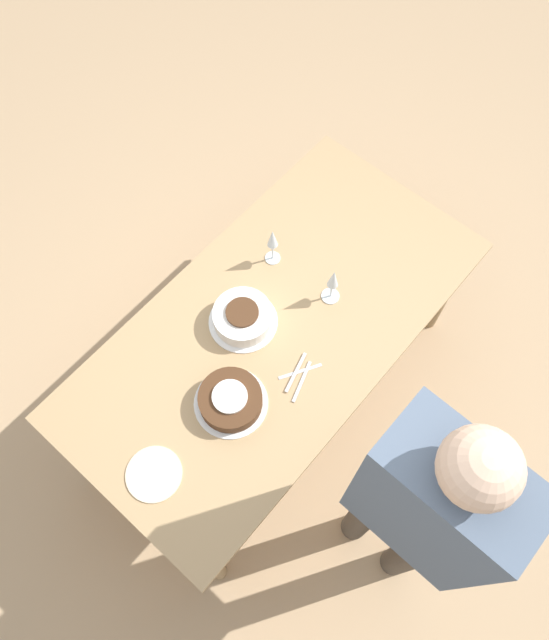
# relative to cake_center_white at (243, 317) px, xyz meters

# --- Properties ---
(ground_plane) EXTENTS (12.00, 12.00, 0.00)m
(ground_plane) POSITION_rel_cake_center_white_xyz_m (0.07, -0.10, -0.77)
(ground_plane) COLOR tan
(dining_table) EXTENTS (1.73, 0.88, 0.73)m
(dining_table) POSITION_rel_cake_center_white_xyz_m (0.07, -0.10, -0.14)
(dining_table) COLOR tan
(dining_table) RESTS_ON ground_plane
(cake_center_white) EXTENTS (0.27, 0.27, 0.09)m
(cake_center_white) POSITION_rel_cake_center_white_xyz_m (0.00, 0.00, 0.00)
(cake_center_white) COLOR white
(cake_center_white) RESTS_ON dining_table
(cake_front_chocolate) EXTENTS (0.27, 0.27, 0.08)m
(cake_front_chocolate) POSITION_rel_cake_center_white_xyz_m (-0.27, -0.19, -0.00)
(cake_front_chocolate) COLOR white
(cake_front_chocolate) RESTS_ON dining_table
(wine_glass_near) EXTENTS (0.06, 0.06, 0.20)m
(wine_glass_near) POSITION_rel_cake_center_white_xyz_m (0.29, 0.10, 0.09)
(wine_glass_near) COLOR silver
(wine_glass_near) RESTS_ON dining_table
(wine_glass_far) EXTENTS (0.07, 0.07, 0.19)m
(wine_glass_far) POSITION_rel_cake_center_white_xyz_m (0.31, -0.19, 0.09)
(wine_glass_far) COLOR silver
(wine_glass_far) RESTS_ON dining_table
(dessert_plate_left) EXTENTS (0.20, 0.20, 0.01)m
(dessert_plate_left) POSITION_rel_cake_center_white_xyz_m (-0.63, -0.16, -0.04)
(dessert_plate_left) COLOR beige
(dessert_plate_left) RESTS_ON dining_table
(fork_pile) EXTENTS (0.19, 0.11, 0.01)m
(fork_pile) POSITION_rel_cake_center_white_xyz_m (-0.03, -0.30, -0.04)
(fork_pile) COLOR silver
(fork_pile) RESTS_ON dining_table
(person_cutting) EXTENTS (0.23, 0.40, 1.68)m
(person_cutting) POSITION_rel_cake_center_white_xyz_m (-0.20, -0.90, 0.25)
(person_cutting) COLOR #4C4238
(person_cutting) RESTS_ON ground_plane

